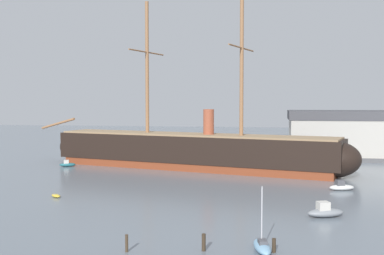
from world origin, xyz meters
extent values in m
cube|color=brown|center=(-4.12, 57.70, 0.69)|extent=(53.02, 21.66, 1.38)
cube|color=black|center=(-4.12, 57.70, 3.83)|extent=(55.22, 22.56, 4.91)
ellipsoid|color=black|center=(-28.51, 64.42, 3.14)|extent=(11.52, 9.79, 6.29)
ellipsoid|color=black|center=(20.28, 50.98, 3.14)|extent=(11.52, 9.79, 6.29)
cube|color=#9E7F5B|center=(-4.12, 57.70, 6.43)|extent=(53.99, 21.63, 0.29)
cylinder|color=#936642|center=(-13.40, 60.25, 19.06)|extent=(0.69, 0.69, 25.54)
cylinder|color=#936642|center=(-13.40, 60.25, 22.12)|extent=(3.77, 12.80, 0.28)
cylinder|color=#936642|center=(5.17, 55.14, 19.06)|extent=(0.69, 0.69, 25.54)
cylinder|color=#936642|center=(5.17, 55.14, 22.12)|extent=(3.77, 12.80, 0.28)
cylinder|color=#936642|center=(-34.47, 66.06, 7.88)|extent=(8.52, 2.78, 2.62)
cylinder|color=#9E4C33|center=(-0.93, 56.82, 8.74)|extent=(1.96, 1.96, 4.91)
ellipsoid|color=#7FB2D6|center=(9.75, 8.83, 0.41)|extent=(2.13, 4.46, 0.81)
cube|color=#4C4C51|center=(9.79, 8.62, 0.87)|extent=(0.91, 1.19, 0.43)
cylinder|color=silver|center=(9.70, 9.04, 3.12)|extent=(0.11, 0.11, 4.93)
ellipsoid|color=gold|center=(-17.76, 28.11, 0.21)|extent=(1.93, 1.72, 0.43)
cube|color=#B2ADA3|center=(-17.76, 28.11, 0.38)|extent=(0.54, 0.64, 0.07)
ellipsoid|color=gray|center=(16.46, 22.43, 0.48)|extent=(4.47, 3.03, 0.96)
cube|color=beige|center=(16.19, 22.34, 1.25)|extent=(1.57, 1.48, 0.96)
ellipsoid|color=silver|center=(20.49, 39.33, 0.42)|extent=(3.84, 2.35, 0.83)
cube|color=#4C4C51|center=(20.25, 39.27, 1.08)|extent=(1.30, 1.21, 0.83)
ellipsoid|color=#236670|center=(-28.51, 56.88, 0.36)|extent=(3.32, 2.28, 0.71)
cube|color=beige|center=(-28.71, 56.81, 0.93)|extent=(1.17, 1.11, 0.71)
cylinder|color=#423323|center=(-1.67, 6.88, 0.75)|extent=(0.26, 0.26, 1.49)
cylinder|color=#382B1E|center=(4.79, 8.19, 0.75)|extent=(0.34, 0.34, 1.49)
cylinder|color=#382B1E|center=(10.75, 8.71, 0.61)|extent=(0.33, 0.33, 1.21)
camera|label=1|loc=(10.41, -33.18, 13.02)|focal=46.21mm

